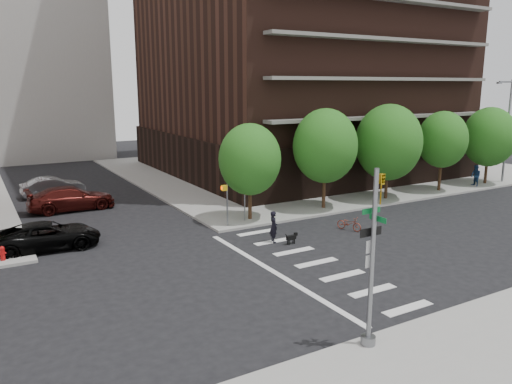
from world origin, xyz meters
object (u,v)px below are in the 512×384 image
Objects in this scene: fire_hydrant at (2,253)px; pedestrian_far at (476,176)px; scooter at (349,223)px; traffic_signal at (372,272)px; parked_car_maroon at (71,198)px; parked_car_silver at (53,187)px; dog_walker at (274,227)px; parked_car_black at (48,236)px.

pedestrian_far is (36.57, 0.28, 0.51)m from fire_hydrant.
scooter is at bearing -63.23° from pedestrian_far.
traffic_signal reaches higher than parked_car_maroon.
pedestrian_far is at bearing 0.44° from fire_hydrant.
parked_car_silver is 2.63× the size of dog_walker.
pedestrian_far reaches higher than parked_car_silver.
dog_walker is (13.43, -3.88, 0.35)m from fire_hydrant.
traffic_signal is 30.81m from pedestrian_far.
parked_car_silver is at bearing 3.45° from parked_car_maroon.
dog_walker reaches higher than parked_car_maroon.
parked_car_silver is 2.61× the size of pedestrian_far.
scooter is 0.89× the size of pedestrian_far.
parked_car_maroon is at bearing 42.29° from dog_walker.
parked_car_maroon is at bearing 62.30° from fire_hydrant.
dog_walker is (11.13, -5.08, 0.15)m from parked_car_black.
scooter is at bearing 52.08° from traffic_signal.
traffic_signal reaches higher than fire_hydrant.
scooter is at bearing -104.86° from parked_car_black.
traffic_signal is 1.26× the size of parked_car_silver.
parked_car_black is 17.25m from scooter.
traffic_signal is 18.32m from parked_car_black.
traffic_signal reaches higher than scooter.
parked_car_maroon is 15.84m from dog_walker.
parked_car_black is at bearing 115.11° from traffic_signal.
dog_walker is (-5.25, 0.31, 0.48)m from scooter.
parked_car_black is at bearing -78.82° from pedestrian_far.
parked_car_silver is at bearing -101.93° from pedestrian_far.
pedestrian_far is at bearing -107.06° from parked_car_maroon.
scooter is at bearing -12.66° from fire_hydrant.
parked_car_black is 2.97× the size of pedestrian_far.
dog_walker is (8.83, -18.83, 0.12)m from parked_car_silver.
traffic_signal is at bearing -151.52° from parked_car_black.
parked_car_black is (-7.73, 16.49, -1.95)m from traffic_signal.
fire_hydrant is at bearing 123.26° from traffic_signal.
parked_car_maroon is 5.44m from parked_car_silver.
dog_walker is at bearing -148.58° from parked_car_maroon.
traffic_signal is 3.30× the size of pedestrian_far.
parked_car_silver is (4.60, 14.95, 0.23)m from fire_hydrant.
pedestrian_far is at bearing -69.67° from dog_walker.
scooter is at bearing -83.27° from dog_walker.
parked_car_silver is at bearing -6.13° from parked_car_black.
traffic_signal reaches higher than pedestrian_far.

